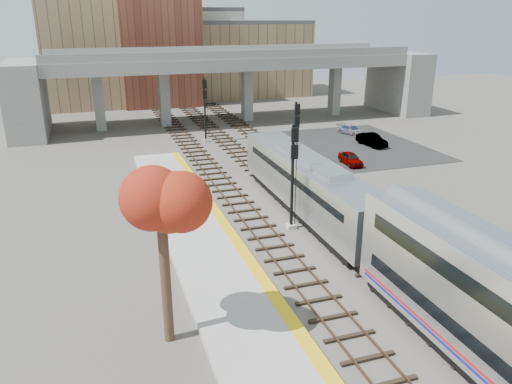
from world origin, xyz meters
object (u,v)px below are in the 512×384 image
object	(u,v)px
signal_mast_mid	(296,143)
car_c	(351,130)
signal_mast_far	(205,111)
car_a	(351,159)
tree	(161,212)
signal_mast_near	(293,179)
locomotive	(308,184)
car_b	(372,140)

from	to	relation	value
signal_mast_mid	car_c	xyz separation A→B (m)	(13.21, 14.22, -2.78)
signal_mast_far	car_c	size ratio (longest dim) A/B	1.94
car_a	car_c	xyz separation A→B (m)	(6.26, 11.39, -0.06)
tree	signal_mast_near	bearing A→B (deg)	44.35
car_a	locomotive	bearing A→B (deg)	-128.11
signal_mast_near	tree	distance (m)	13.82
signal_mast_mid	car_c	bearing A→B (deg)	47.12
signal_mast_mid	signal_mast_far	xyz separation A→B (m)	(-4.10, 15.98, 0.16)
signal_mast_near	tree	world-z (taller)	tree
tree	signal_mast_mid	bearing A→B (deg)	53.69
signal_mast_far	tree	xyz separation A→B (m)	(-9.71, -34.77, 2.56)
tree	signal_mast_far	bearing A→B (deg)	74.40
tree	car_b	distance (m)	38.37
tree	car_a	distance (m)	30.47
signal_mast_near	signal_mast_far	size ratio (longest dim) A/B	1.00
locomotive	car_b	bearing A→B (deg)	47.05
locomotive	signal_mast_near	world-z (taller)	signal_mast_near
signal_mast_near	locomotive	bearing A→B (deg)	45.25
locomotive	tree	bearing A→B (deg)	-135.48
car_b	car_c	bearing A→B (deg)	77.10
locomotive	signal_mast_far	bearing A→B (deg)	95.18
signal_mast_mid	car_a	world-z (taller)	signal_mast_mid
signal_mast_mid	car_b	world-z (taller)	signal_mast_mid
car_b	car_c	world-z (taller)	car_b
car_b	signal_mast_mid	bearing A→B (deg)	-152.89
signal_mast_mid	car_b	xyz separation A→B (m)	(12.61, 8.51, -2.64)
signal_mast_near	signal_mast_far	xyz separation A→B (m)	(0.00, 25.28, -0.01)
signal_mast_near	signal_mast_mid	distance (m)	10.17
car_b	signal_mast_near	bearing A→B (deg)	-140.08
signal_mast_near	car_a	size ratio (longest dim) A/B	2.05
tree	car_c	size ratio (longest dim) A/B	2.25
car_c	locomotive	bearing A→B (deg)	-145.25
signal_mast_far	car_a	xyz separation A→B (m)	(11.04, -13.14, -2.88)
signal_mast_near	car_a	bearing A→B (deg)	47.71
car_a	car_b	distance (m)	8.02
car_b	tree	bearing A→B (deg)	-140.97
signal_mast_near	signal_mast_far	bearing A→B (deg)	90.00
locomotive	signal_mast_far	size ratio (longest dim) A/B	2.69
car_a	car_b	size ratio (longest dim) A/B	0.85
signal_mast_near	car_a	world-z (taller)	signal_mast_near
signal_mast_mid	car_a	distance (m)	7.98
locomotive	car_c	size ratio (longest dim) A/B	5.23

